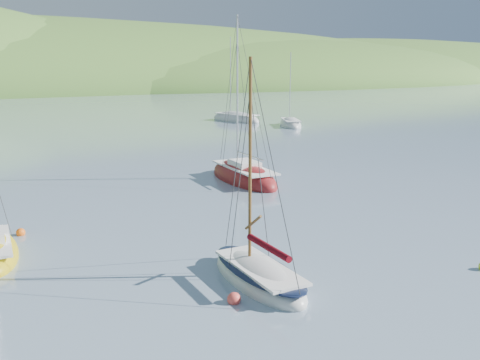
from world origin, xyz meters
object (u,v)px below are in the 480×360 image
daysailer_white (259,276)px  sloop_red (244,177)px  distant_sloop_b (236,120)px  distant_sloop_d (290,125)px

daysailer_white → sloop_red: bearing=63.8°
distant_sloop_b → distant_sloop_d: size_ratio=1.23×
daysailer_white → distant_sloop_b: 54.35m
distant_sloop_b → sloop_red: bearing=-131.8°
daysailer_white → distant_sloop_d: 48.84m
distant_sloop_d → daysailer_white: bearing=-100.6°
sloop_red → daysailer_white: bearing=-114.3°
sloop_red → distant_sloop_b: distant_sloop_b is taller
daysailer_white → distant_sloop_b: size_ratio=0.70×
distant_sloop_b → distant_sloop_d: distant_sloop_b is taller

